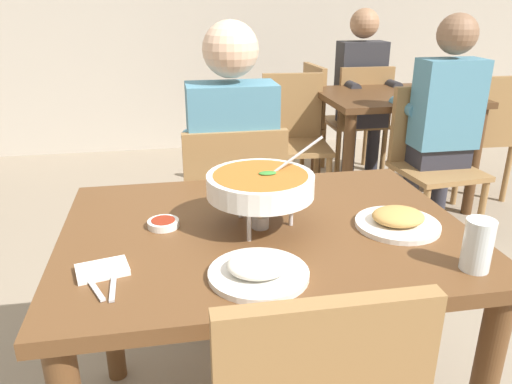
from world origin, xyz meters
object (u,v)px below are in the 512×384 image
(curry_bowl, at_px, (260,185))
(dining_table_far, at_px, (394,114))
(drink_glass, at_px, (477,248))
(chair_bg_corner, at_px, (300,116))
(rice_plate, at_px, (259,269))
(chair_bg_left, at_px, (359,116))
(chair_diner_main, at_px, (233,212))
(dining_table_main, at_px, (265,265))
(chair_bg_middle, at_px, (430,154))
(chair_bg_window, at_px, (481,130))
(patron_bg_left, at_px, (362,85))
(sauce_dish, at_px, (163,223))
(patron_bg_middle, at_px, (442,115))
(appetizer_plate, at_px, (398,220))
(diner_main, at_px, (231,159))
(chair_bg_right, at_px, (294,133))

(curry_bowl, xyz_separation_m, dining_table_far, (1.30, 1.90, -0.27))
(drink_glass, xyz_separation_m, chair_bg_corner, (0.32, 2.79, -0.32))
(rice_plate, xyz_separation_m, chair_bg_left, (1.30, 2.67, -0.28))
(chair_diner_main, xyz_separation_m, drink_glass, (0.45, -1.03, 0.32))
(dining_table_main, relative_size, chair_bg_middle, 1.27)
(drink_glass, relative_size, chair_bg_window, 0.14)
(chair_bg_corner, height_order, chair_bg_window, same)
(rice_plate, distance_m, chair_bg_window, 2.89)
(patron_bg_left, bearing_deg, curry_bowl, -117.49)
(chair_bg_window, bearing_deg, chair_diner_main, -150.00)
(sauce_dish, xyz_separation_m, patron_bg_middle, (1.60, 1.29, -0.04))
(dining_table_main, xyz_separation_m, rice_plate, (-0.07, -0.26, 0.14))
(chair_bg_window, bearing_deg, chair_bg_middle, -144.21)
(appetizer_plate, height_order, patron_bg_left, patron_bg_left)
(dining_table_main, height_order, patron_bg_left, patron_bg_left)
(chair_bg_left, bearing_deg, diner_main, -126.61)
(chair_diner_main, xyz_separation_m, dining_table_far, (1.28, 1.19, 0.12))
(chair_bg_left, relative_size, patron_bg_left, 0.69)
(chair_bg_left, bearing_deg, patron_bg_middle, -85.61)
(rice_plate, bearing_deg, chair_bg_window, 46.36)
(chair_bg_right, relative_size, chair_bg_window, 1.00)
(sauce_dish, height_order, drink_glass, drink_glass)
(diner_main, height_order, sauce_dish, diner_main)
(diner_main, bearing_deg, dining_table_far, 42.05)
(appetizer_plate, relative_size, patron_bg_left, 0.18)
(chair_diner_main, distance_m, sauce_dish, 0.77)
(drink_glass, relative_size, patron_bg_left, 0.10)
(chair_bg_middle, distance_m, chair_bg_right, 0.93)
(drink_glass, bearing_deg, chair_diner_main, 113.69)
(sauce_dish, distance_m, dining_table_far, 2.43)
(chair_diner_main, relative_size, curry_bowl, 2.71)
(appetizer_plate, distance_m, chair_bg_left, 2.63)
(chair_bg_corner, bearing_deg, chair_diner_main, -113.69)
(diner_main, relative_size, drink_glass, 10.08)
(patron_bg_left, bearing_deg, dining_table_far, -86.28)
(chair_bg_left, relative_size, patron_bg_middle, 0.69)
(sauce_dish, relative_size, chair_bg_middle, 0.10)
(diner_main, bearing_deg, chair_bg_window, 29.26)
(rice_plate, bearing_deg, chair_bg_middle, 50.30)
(patron_bg_left, distance_m, patron_bg_middle, 1.08)
(chair_bg_middle, distance_m, patron_bg_middle, 0.24)
(curry_bowl, height_order, appetizer_plate, curry_bowl)
(curry_bowl, bearing_deg, chair_bg_right, 72.85)
(drink_glass, height_order, dining_table_far, drink_glass)
(chair_diner_main, relative_size, chair_bg_right, 1.00)
(curry_bowl, xyz_separation_m, chair_bg_window, (1.93, 1.81, -0.39))
(rice_plate, distance_m, chair_bg_middle, 2.12)
(drink_glass, height_order, patron_bg_middle, patron_bg_middle)
(appetizer_plate, distance_m, patron_bg_left, 2.64)
(chair_bg_right, distance_m, patron_bg_left, 0.82)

